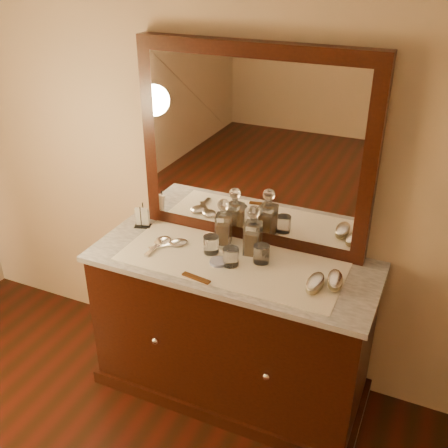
{
  "coord_description": "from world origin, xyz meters",
  "views": [
    {
      "loc": [
        0.86,
        -0.06,
        2.23
      ],
      "look_at": [
        0.0,
        1.85,
        1.1
      ],
      "focal_mm": 41.96,
      "sensor_mm": 36.0,
      "label": 1
    }
  ],
  "objects_px": {
    "mirror_frame": "(253,148)",
    "brush_near": "(315,283)",
    "decanter_left": "(223,226)",
    "pin_dish": "(219,262)",
    "dresser_cabinet": "(232,330)",
    "hand_mirror_outer": "(161,242)",
    "decanter_right": "(253,235)",
    "napkin_rack": "(142,218)",
    "hand_mirror_inner": "(175,243)",
    "comb": "(196,278)",
    "brush_far": "(335,280)"
  },
  "relations": [
    {
      "from": "mirror_frame",
      "to": "decanter_right",
      "type": "bearing_deg",
      "value": -65.44
    },
    {
      "from": "brush_near",
      "to": "dresser_cabinet",
      "type": "bearing_deg",
      "value": 171.2
    },
    {
      "from": "dresser_cabinet",
      "to": "hand_mirror_outer",
      "type": "relative_size",
      "value": 6.53
    },
    {
      "from": "comb",
      "to": "hand_mirror_outer",
      "type": "distance_m",
      "value": 0.38
    },
    {
      "from": "dresser_cabinet",
      "to": "decanter_right",
      "type": "bearing_deg",
      "value": 54.35
    },
    {
      "from": "napkin_rack",
      "to": "hand_mirror_inner",
      "type": "distance_m",
      "value": 0.29
    },
    {
      "from": "dresser_cabinet",
      "to": "mirror_frame",
      "type": "bearing_deg",
      "value": 90.0
    },
    {
      "from": "mirror_frame",
      "to": "decanter_left",
      "type": "xyz_separation_m",
      "value": [
        -0.11,
        -0.11,
        -0.4
      ]
    },
    {
      "from": "brush_near",
      "to": "hand_mirror_inner",
      "type": "distance_m",
      "value": 0.77
    },
    {
      "from": "pin_dish",
      "to": "brush_near",
      "type": "bearing_deg",
      "value": -0.76
    },
    {
      "from": "napkin_rack",
      "to": "decanter_right",
      "type": "distance_m",
      "value": 0.66
    },
    {
      "from": "napkin_rack",
      "to": "brush_near",
      "type": "distance_m",
      "value": 1.04
    },
    {
      "from": "comb",
      "to": "decanter_right",
      "type": "height_order",
      "value": "decanter_right"
    },
    {
      "from": "dresser_cabinet",
      "to": "hand_mirror_outer",
      "type": "distance_m",
      "value": 0.6
    },
    {
      "from": "mirror_frame",
      "to": "decanter_right",
      "type": "relative_size",
      "value": 4.56
    },
    {
      "from": "pin_dish",
      "to": "decanter_left",
      "type": "relative_size",
      "value": 0.35
    },
    {
      "from": "comb",
      "to": "decanter_left",
      "type": "relative_size",
      "value": 0.6
    },
    {
      "from": "napkin_rack",
      "to": "decanter_right",
      "type": "bearing_deg",
      "value": -1.69
    },
    {
      "from": "hand_mirror_inner",
      "to": "dresser_cabinet",
      "type": "bearing_deg",
      "value": -1.23
    },
    {
      "from": "pin_dish",
      "to": "decanter_right",
      "type": "distance_m",
      "value": 0.22
    },
    {
      "from": "pin_dish",
      "to": "decanter_left",
      "type": "bearing_deg",
      "value": 107.59
    },
    {
      "from": "mirror_frame",
      "to": "brush_near",
      "type": "bearing_deg",
      "value": -35.59
    },
    {
      "from": "decanter_left",
      "to": "brush_near",
      "type": "bearing_deg",
      "value": -20.05
    },
    {
      "from": "mirror_frame",
      "to": "hand_mirror_inner",
      "type": "relative_size",
      "value": 6.48
    },
    {
      "from": "dresser_cabinet",
      "to": "decanter_right",
      "type": "xyz_separation_m",
      "value": [
        0.07,
        0.1,
        0.55
      ]
    },
    {
      "from": "decanter_left",
      "to": "pin_dish",
      "type": "bearing_deg",
      "value": -72.41
    },
    {
      "from": "decanter_right",
      "to": "brush_far",
      "type": "bearing_deg",
      "value": -12.79
    },
    {
      "from": "decanter_left",
      "to": "hand_mirror_inner",
      "type": "xyz_separation_m",
      "value": [
        -0.22,
        -0.12,
        -0.09
      ]
    },
    {
      "from": "brush_far",
      "to": "mirror_frame",
      "type": "bearing_deg",
      "value": 153.96
    },
    {
      "from": "hand_mirror_inner",
      "to": "napkin_rack",
      "type": "bearing_deg",
      "value": 157.6
    },
    {
      "from": "comb",
      "to": "brush_far",
      "type": "relative_size",
      "value": 0.89
    },
    {
      "from": "mirror_frame",
      "to": "hand_mirror_outer",
      "type": "distance_m",
      "value": 0.68
    },
    {
      "from": "napkin_rack",
      "to": "brush_near",
      "type": "relative_size",
      "value": 0.8
    },
    {
      "from": "brush_far",
      "to": "hand_mirror_outer",
      "type": "relative_size",
      "value": 0.78
    },
    {
      "from": "mirror_frame",
      "to": "hand_mirror_inner",
      "type": "bearing_deg",
      "value": -144.03
    },
    {
      "from": "mirror_frame",
      "to": "brush_near",
      "type": "xyz_separation_m",
      "value": [
        0.44,
        -0.31,
        -0.47
      ]
    },
    {
      "from": "napkin_rack",
      "to": "decanter_left",
      "type": "bearing_deg",
      "value": 1.92
    },
    {
      "from": "decanter_left",
      "to": "dresser_cabinet",
      "type": "bearing_deg",
      "value": -50.72
    },
    {
      "from": "decanter_left",
      "to": "brush_near",
      "type": "xyz_separation_m",
      "value": [
        0.54,
        -0.2,
        -0.07
      ]
    },
    {
      "from": "comb",
      "to": "decanter_left",
      "type": "height_order",
      "value": "decanter_left"
    },
    {
      "from": "brush_near",
      "to": "hand_mirror_outer",
      "type": "relative_size",
      "value": 0.77
    },
    {
      "from": "pin_dish",
      "to": "decanter_right",
      "type": "relative_size",
      "value": 0.33
    },
    {
      "from": "napkin_rack",
      "to": "decanter_right",
      "type": "height_order",
      "value": "decanter_right"
    },
    {
      "from": "decanter_right",
      "to": "comb",
      "type": "bearing_deg",
      "value": -115.57
    },
    {
      "from": "pin_dish",
      "to": "napkin_rack",
      "type": "height_order",
      "value": "napkin_rack"
    },
    {
      "from": "decanter_left",
      "to": "hand_mirror_inner",
      "type": "distance_m",
      "value": 0.27
    },
    {
      "from": "decanter_left",
      "to": "brush_near",
      "type": "height_order",
      "value": "decanter_left"
    },
    {
      "from": "pin_dish",
      "to": "dresser_cabinet",
      "type": "bearing_deg",
      "value": 52.95
    },
    {
      "from": "pin_dish",
      "to": "hand_mirror_outer",
      "type": "height_order",
      "value": "hand_mirror_outer"
    },
    {
      "from": "hand_mirror_outer",
      "to": "hand_mirror_inner",
      "type": "height_order",
      "value": "same"
    }
  ]
}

